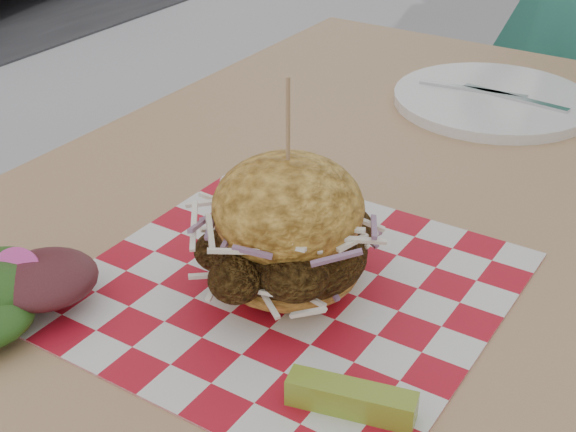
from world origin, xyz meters
name	(u,v)px	position (x,y,z in m)	size (l,w,h in m)	color
patio_table	(372,271)	(0.02, -0.17, 0.67)	(0.80, 1.20, 0.75)	tan
paper_liner	(288,287)	(0.02, -0.34, 0.75)	(0.36, 0.36, 0.00)	red
sandwich	(288,234)	(0.02, -0.34, 0.81)	(0.17, 0.17, 0.20)	gold
pickle_spear	(351,399)	(0.14, -0.45, 0.76)	(0.10, 0.02, 0.02)	#87AB31
place_setting	(493,100)	(0.02, 0.18, 0.76)	(0.27, 0.27, 0.02)	white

